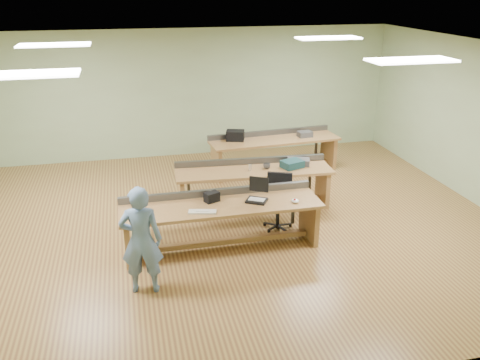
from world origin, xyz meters
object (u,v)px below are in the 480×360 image
Objects in this scene: task_chair at (278,209)px; parts_bin_grey at (298,162)px; workbench_back at (274,147)px; person at (141,240)px; workbench_mid at (253,179)px; mug at (267,166)px; workbench_front at (221,214)px; parts_bin_teal at (292,164)px; camera_bag at (212,197)px; laptop_base at (257,201)px; drinks_can at (250,168)px.

parts_bin_grey is (0.69, 0.99, 0.46)m from task_chair.
person is at bearing -131.45° from workbench_back.
workbench_mid reaches higher than mug.
workbench_back is at bearing 65.81° from workbench_mid.
mug is (0.05, 0.92, 0.45)m from task_chair.
parts_bin_teal is (1.61, 1.32, 0.25)m from workbench_front.
task_chair reaches higher than workbench_back.
parts_bin_grey is at bearing 11.24° from camera_bag.
person is 2.06m from laptop_base.
person is at bearing -160.17° from camera_bag.
camera_bag is 1.55m from drinks_can.
workbench_front is 1.07× the size of workbench_back.
camera_bag is (1.15, 1.10, 0.05)m from person.
person reaches higher than mug.
workbench_mid is 2.00m from workbench_back.
mug is (1.25, 1.26, -0.03)m from camera_bag.
laptop_base is at bearing -99.08° from workbench_mid.
workbench_front reaches higher than drinks_can.
camera_bag reaches higher than parts_bin_teal.
person is 3.69m from parts_bin_teal.
task_chair is 7.17× the size of mug.
parts_bin_teal is at bearing -101.14° from workbench_back.
mug is (2.40, 2.36, 0.03)m from person.
workbench_front is 29.54× the size of drinks_can.
task_chair is (1.21, 0.34, -0.48)m from camera_bag.
mug is (-0.48, 0.05, -0.01)m from parts_bin_teal.
workbench_front is at bearing -140.57° from parts_bin_teal.
workbench_front is 3.65m from workbench_back.
laptop_base is at bearing -113.46° from task_chair.
mug is at bearing -127.41° from person.
workbench_mid and workbench_back have the same top height.
workbench_mid is at bearing 173.79° from mug.
task_chair is 2.50× the size of parts_bin_teal.
person is at bearing -128.71° from workbench_mid.
parts_bin_grey is 0.97m from drinks_can.
person is 11.71× the size of mug.
laptop_base is (1.84, 0.94, -0.01)m from person.
camera_bag reaches higher than drinks_can.
laptop_base is at bearing -99.92° from drinks_can.
person reaches higher than workbench_front.
workbench_front is at bearing -154.47° from laptop_base.
workbench_front is at bearing -134.06° from person.
person is (-1.27, -0.99, 0.21)m from workbench_front.
workbench_front is 1.20m from task_chair.
person is (-3.08, -4.16, 0.22)m from workbench_back.
laptop_base is 0.71m from camera_bag.
laptop_base is at bearing -127.24° from parts_bin_teal.
task_chair is at bearing -72.98° from drinks_can.
camera_bag is at bearing -128.14° from person.
task_chair is (2.35, 1.44, -0.43)m from person.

